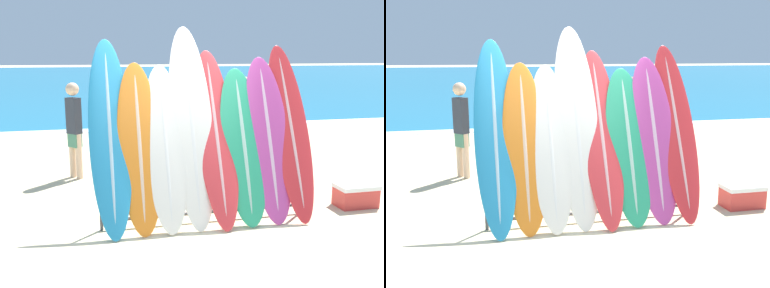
% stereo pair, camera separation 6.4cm
% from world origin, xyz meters
% --- Properties ---
extents(ground_plane, '(160.00, 160.00, 0.00)m').
position_xyz_m(ground_plane, '(0.00, 0.00, 0.00)').
color(ground_plane, beige).
extents(ocean_water, '(120.00, 60.00, 0.01)m').
position_xyz_m(ocean_water, '(0.00, 37.10, 0.00)').
color(ocean_water, teal).
rests_on(ocean_water, ground_plane).
extents(surfboard_rack, '(2.71, 0.04, 0.85)m').
position_xyz_m(surfboard_rack, '(0.30, 0.40, 0.46)').
color(surfboard_rack, '#47474C').
rests_on(surfboard_rack, ground_plane).
extents(surfboard_slot_0, '(0.51, 1.16, 2.33)m').
position_xyz_m(surfboard_slot_0, '(-0.88, 0.53, 1.17)').
color(surfboard_slot_0, teal).
rests_on(surfboard_slot_0, ground_plane).
extents(surfboard_slot_1, '(0.54, 0.90, 2.04)m').
position_xyz_m(surfboard_slot_1, '(-0.53, 0.45, 1.02)').
color(surfboard_slot_1, orange).
rests_on(surfboard_slot_1, ground_plane).
extents(surfboard_slot_2, '(0.53, 0.93, 2.01)m').
position_xyz_m(surfboard_slot_2, '(-0.21, 0.44, 1.00)').
color(surfboard_slot_2, silver).
rests_on(surfboard_slot_2, ground_plane).
extents(surfboard_slot_3, '(0.55, 1.08, 2.50)m').
position_xyz_m(surfboard_slot_3, '(0.14, 0.55, 1.25)').
color(surfboard_slot_3, silver).
rests_on(surfboard_slot_3, ground_plane).
extents(surfboard_slot_4, '(0.51, 1.16, 2.20)m').
position_xyz_m(surfboard_slot_4, '(0.46, 0.50, 1.10)').
color(surfboard_slot_4, red).
rests_on(surfboard_slot_4, ground_plane).
extents(surfboard_slot_5, '(0.59, 0.91, 1.96)m').
position_xyz_m(surfboard_slot_5, '(0.80, 0.43, 0.98)').
color(surfboard_slot_5, '#289E70').
rests_on(surfboard_slot_5, ground_plane).
extents(surfboard_slot_6, '(0.58, 0.95, 2.11)m').
position_xyz_m(surfboard_slot_6, '(1.16, 0.46, 1.05)').
color(surfboard_slot_6, '#B23D8E').
rests_on(surfboard_slot_6, ground_plane).
extents(surfboard_slot_7, '(0.51, 1.18, 2.27)m').
position_xyz_m(surfboard_slot_7, '(1.49, 0.51, 1.13)').
color(surfboard_slot_7, red).
rests_on(surfboard_slot_7, ground_plane).
extents(person_near_water, '(0.26, 0.28, 1.64)m').
position_xyz_m(person_near_water, '(2.25, 4.36, 0.89)').
color(person_near_water, tan).
rests_on(person_near_water, ground_plane).
extents(person_mid_beach, '(0.27, 0.28, 1.66)m').
position_xyz_m(person_mid_beach, '(-1.36, 2.93, 0.90)').
color(person_mid_beach, beige).
rests_on(person_mid_beach, ground_plane).
extents(person_far_left, '(0.21, 0.26, 1.59)m').
position_xyz_m(person_far_left, '(0.65, 2.57, 0.87)').
color(person_far_left, beige).
rests_on(person_far_left, ground_plane).
extents(cooler_box, '(0.57, 0.36, 0.32)m').
position_xyz_m(cooler_box, '(2.52, 0.47, 0.16)').
color(cooler_box, red).
rests_on(cooler_box, ground_plane).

